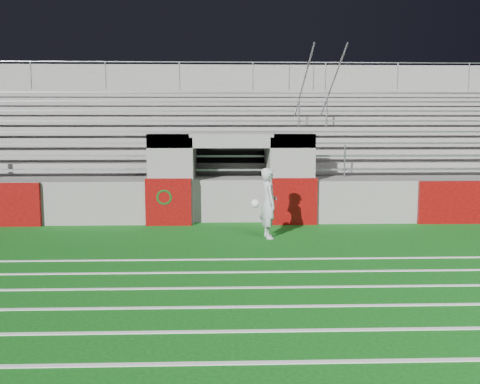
{
  "coord_description": "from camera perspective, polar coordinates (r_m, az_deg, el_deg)",
  "views": [
    {
      "loc": [
        -0.26,
        -12.14,
        2.87
      ],
      "look_at": [
        0.2,
        1.8,
        1.1
      ],
      "focal_mm": 40.0,
      "sensor_mm": 36.0,
      "label": 1
    }
  ],
  "objects": [
    {
      "name": "field_markings",
      "position": [
        7.7,
        0.2,
        -14.62
      ],
      "size": [
        28.0,
        8.09,
        0.01
      ],
      "color": "white",
      "rests_on": "ground"
    },
    {
      "name": "stadium_structure",
      "position": [
        20.16,
        -1.15,
        3.31
      ],
      "size": [
        26.0,
        8.48,
        5.42
      ],
      "color": "slate",
      "rests_on": "ground"
    },
    {
      "name": "hose_coil",
      "position": [
        15.31,
        -8.06,
        -0.85
      ],
      "size": [
        0.53,
        0.14,
        0.64
      ],
      "color": "#0E450D",
      "rests_on": "ground"
    },
    {
      "name": "ground",
      "position": [
        12.48,
        -0.65,
        -6.07
      ],
      "size": [
        90.0,
        90.0,
        0.0
      ],
      "primitive_type": "plane",
      "color": "#0D5312",
      "rests_on": "ground"
    },
    {
      "name": "goalkeeper_with_ball",
      "position": [
        13.52,
        3.04,
        -1.18
      ],
      "size": [
        0.72,
        0.71,
        1.79
      ],
      "color": "#A9AEB3",
      "rests_on": "ground"
    }
  ]
}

